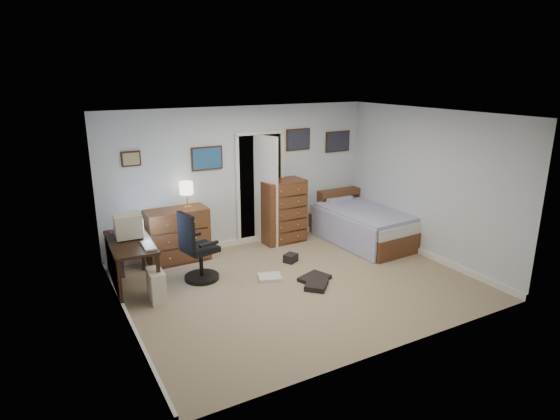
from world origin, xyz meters
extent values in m
cube|color=tan|center=(0.00, 0.00, -0.01)|extent=(5.00, 4.00, 0.02)
cube|color=black|center=(-2.20, 1.05, 0.72)|extent=(0.64, 1.30, 0.04)
cube|color=black|center=(-2.48, 0.46, 0.35)|extent=(0.05, 0.05, 0.70)
cube|color=black|center=(-1.97, 0.44, 0.35)|extent=(0.05, 0.05, 0.70)
cube|color=black|center=(-2.43, 1.66, 0.35)|extent=(0.05, 0.05, 0.70)
cube|color=black|center=(-1.92, 1.64, 0.35)|extent=(0.05, 0.05, 0.70)
cube|color=black|center=(-2.47, 1.06, 0.39)|extent=(0.08, 1.18, 0.49)
cube|color=beige|center=(-2.18, 1.20, 0.92)|extent=(0.39, 0.37, 0.33)
cube|color=#8CB2F2|center=(-1.99, 1.19, 0.92)|extent=(0.02, 0.28, 0.22)
cube|color=beige|center=(-2.18, 1.20, 0.75)|extent=(0.26, 0.26, 0.02)
cube|color=beige|center=(-2.02, 0.70, 0.75)|extent=(0.16, 0.40, 0.02)
cube|color=beige|center=(-2.00, 0.50, 0.22)|extent=(0.21, 0.42, 0.44)
cube|color=black|center=(-1.90, 0.50, 0.22)|extent=(0.02, 0.29, 0.34)
cylinder|color=black|center=(-1.22, 0.86, 0.03)|extent=(0.63, 0.63, 0.06)
cylinder|color=black|center=(-1.22, 0.86, 0.25)|extent=(0.07, 0.07, 0.41)
cube|color=black|center=(-1.22, 0.86, 0.50)|extent=(0.53, 0.53, 0.08)
cube|color=black|center=(-1.44, 0.81, 0.81)|extent=(0.15, 0.41, 0.56)
cube|color=black|center=(-1.17, 0.62, 0.64)|extent=(0.31, 0.11, 0.04)
cube|color=black|center=(-1.27, 1.10, 0.64)|extent=(0.31, 0.11, 0.04)
cube|color=maroon|center=(-2.32, 1.55, 0.37)|extent=(0.15, 0.15, 0.75)
cube|color=brown|center=(-1.30, 1.77, 0.45)|extent=(1.02, 0.52, 0.89)
cylinder|color=gold|center=(-1.10, 1.77, 0.91)|extent=(0.14, 0.14, 0.02)
cylinder|color=gold|center=(-1.10, 1.77, 1.04)|extent=(0.03, 0.03, 0.27)
cylinder|color=beige|center=(-1.10, 1.77, 1.23)|extent=(0.23, 0.23, 0.20)
cube|color=black|center=(0.35, 2.30, 1.00)|extent=(0.90, 0.60, 2.00)
cube|color=white|center=(-0.10, 1.97, 1.00)|extent=(0.06, 0.05, 2.00)
cube|color=white|center=(0.80, 1.97, 1.00)|extent=(0.06, 0.05, 2.00)
cube|color=white|center=(0.35, 1.97, 2.02)|extent=(0.96, 0.05, 0.06)
cube|color=white|center=(0.31, 1.86, 1.00)|extent=(0.31, 0.77, 2.00)
sphere|color=gold|center=(0.62, 1.71, 1.00)|extent=(0.06, 0.06, 0.06)
cube|color=brown|center=(0.69, 1.75, 0.59)|extent=(0.82, 0.51, 1.17)
cube|color=brown|center=(2.05, 1.88, 0.40)|extent=(0.90, 0.25, 0.81)
cube|color=black|center=(2.05, 1.81, 0.56)|extent=(0.83, 0.11, 0.27)
cube|color=maroon|center=(2.05, 1.81, 0.52)|extent=(0.72, 0.12, 0.20)
cube|color=brown|center=(2.00, 1.07, 0.18)|extent=(1.16, 2.15, 0.37)
cube|color=white|center=(2.00, 1.07, 0.46)|extent=(1.11, 2.11, 0.19)
cube|color=#6060B3|center=(2.01, 0.96, 0.58)|extent=(1.20, 1.84, 0.10)
cube|color=#6060B3|center=(1.45, 0.93, 0.29)|extent=(0.14, 1.78, 0.57)
cube|color=#6E91B0|center=(1.96, 1.85, 0.62)|extent=(0.60, 0.43, 0.14)
cube|color=#331E11|center=(-1.90, 1.98, 1.75)|extent=(0.30, 0.03, 0.24)
cube|color=olive|center=(-1.90, 1.96, 1.75)|extent=(0.25, 0.01, 0.19)
cube|color=#331E11|center=(-0.65, 1.98, 1.65)|extent=(0.55, 0.03, 0.40)
cube|color=navy|center=(-0.65, 1.96, 1.65)|extent=(0.50, 0.01, 0.35)
cube|color=#331E11|center=(1.15, 1.98, 1.85)|extent=(0.50, 0.03, 0.40)
cube|color=black|center=(1.15, 1.96, 1.85)|extent=(0.45, 0.01, 0.35)
cube|color=#331E11|center=(2.05, 1.98, 1.75)|extent=(0.55, 0.03, 0.40)
cube|color=black|center=(2.05, 1.96, 1.75)|extent=(0.50, 0.01, 0.35)
cube|color=black|center=(0.27, -0.01, 0.03)|extent=(0.53, 0.47, 0.06)
cube|color=black|center=(0.31, 0.79, 0.07)|extent=(0.27, 0.25, 0.14)
cube|color=black|center=(0.16, -0.23, 0.04)|extent=(0.48, 0.48, 0.08)
cube|color=silver|center=(-0.30, 0.37, 0.02)|extent=(0.42, 0.39, 0.05)
camera|label=1|loc=(-3.34, -5.49, 3.05)|focal=30.00mm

